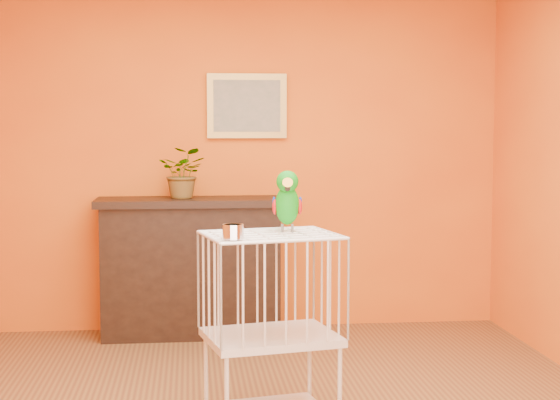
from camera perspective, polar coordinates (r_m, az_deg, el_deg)
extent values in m
plane|color=orange|center=(6.74, -2.22, 2.44)|extent=(4.00, 0.00, 4.00)
plane|color=orange|center=(2.28, 5.36, -2.39)|extent=(4.00, 0.00, 4.00)
cube|color=black|center=(6.57, -5.93, -4.70)|extent=(1.33, 0.44, 0.99)
cube|color=black|center=(6.50, -5.97, -0.13)|extent=(1.41, 0.51, 0.06)
cube|color=black|center=(6.37, -5.93, -5.00)|extent=(0.93, 0.02, 0.50)
cube|color=#4E2016|center=(6.54, -8.36, -5.75)|extent=(0.06, 0.20, 0.31)
cube|color=#36542A|center=(6.54, -7.58, -5.74)|extent=(0.06, 0.20, 0.31)
cube|color=#4E2016|center=(6.53, -6.70, -5.74)|extent=(0.06, 0.20, 0.31)
cube|color=#36542A|center=(6.53, -5.73, -5.73)|extent=(0.06, 0.20, 0.31)
cube|color=#4E2016|center=(6.53, -4.76, -5.72)|extent=(0.06, 0.20, 0.31)
imported|color=#26722D|center=(6.49, -6.41, 1.43)|extent=(0.43, 0.46, 0.30)
cube|color=#AF8B3E|center=(6.71, -2.22, 6.27)|extent=(0.62, 0.03, 0.50)
cube|color=gray|center=(6.69, -2.21, 6.27)|extent=(0.52, 0.01, 0.40)
cube|color=silver|center=(4.57, -0.61, -9.11)|extent=(0.76, 0.64, 0.04)
cube|color=silver|center=(4.47, -0.61, -2.34)|extent=(0.76, 0.64, 0.01)
cylinder|color=silver|center=(4.53, 4.00, -12.56)|extent=(0.02, 0.02, 0.46)
cylinder|color=silver|center=(4.78, -4.94, -11.62)|extent=(0.02, 0.02, 0.46)
cylinder|color=silver|center=(4.94, 1.98, -11.06)|extent=(0.02, 0.02, 0.46)
cylinder|color=silver|center=(4.23, -3.14, -2.12)|extent=(0.11, 0.11, 0.07)
cylinder|color=#59544C|center=(4.55, 0.15, -1.89)|extent=(0.01, 0.01, 0.05)
cylinder|color=#59544C|center=(4.55, 0.82, -1.89)|extent=(0.01, 0.01, 0.05)
ellipsoid|color=#108A09|center=(4.54, 0.49, -0.34)|extent=(0.14, 0.20, 0.24)
ellipsoid|color=#108A09|center=(4.49, 0.49, 1.23)|extent=(0.13, 0.13, 0.12)
cone|color=orange|center=(4.44, 0.50, 1.02)|extent=(0.06, 0.08, 0.08)
cone|color=black|center=(4.45, 0.50, 0.76)|extent=(0.03, 0.03, 0.03)
sphere|color=black|center=(4.47, -0.02, 1.38)|extent=(0.02, 0.02, 0.02)
sphere|color=black|center=(4.47, 1.01, 1.38)|extent=(0.02, 0.02, 0.02)
ellipsoid|color=#A50C0C|center=(4.55, -0.34, -0.46)|extent=(0.04, 0.07, 0.08)
ellipsoid|color=navy|center=(4.55, 1.31, -0.45)|extent=(0.04, 0.07, 0.08)
cone|color=#108A09|center=(4.63, 0.47, -1.22)|extent=(0.09, 0.17, 0.13)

